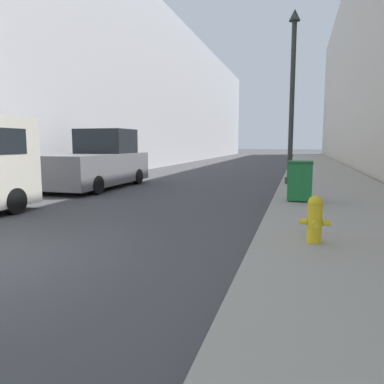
# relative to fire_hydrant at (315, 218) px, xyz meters

# --- Properties ---
(sidewalk_right) EXTENTS (3.86, 60.00, 0.15)m
(sidewalk_right) POSITION_rel_fire_hydrant_xyz_m (0.97, 15.90, -0.47)
(sidewalk_right) COLOR #9E998E
(sidewalk_right) RESTS_ON ground
(building_left_glass) EXTENTS (12.00, 60.00, 11.47)m
(building_left_glass) POSITION_rel_fire_hydrant_xyz_m (-15.73, 23.90, 5.19)
(building_left_glass) COLOR #BCBCC1
(building_left_glass) RESTS_ON ground
(fire_hydrant) EXTENTS (0.47, 0.35, 0.75)m
(fire_hydrant) POSITION_rel_fire_hydrant_xyz_m (0.00, 0.00, 0.00)
(fire_hydrant) COLOR yellow
(fire_hydrant) RESTS_ON sidewalk_right
(trash_bin) EXTENTS (0.65, 0.70, 1.08)m
(trash_bin) POSITION_rel_fire_hydrant_xyz_m (-0.24, 4.44, 0.16)
(trash_bin) COLOR #1E7538
(trash_bin) RESTS_ON sidewalk_right
(lamppost) EXTENTS (0.42, 0.42, 6.42)m
(lamppost) POSITION_rel_fire_hydrant_xyz_m (-0.61, 8.74, 3.11)
(lamppost) COLOR #2D332D
(lamppost) RESTS_ON sidewalk_right
(pickup_truck) EXTENTS (2.27, 5.34, 2.27)m
(pickup_truck) POSITION_rel_fire_hydrant_xyz_m (-7.78, 6.80, 0.39)
(pickup_truck) COLOR slate
(pickup_truck) RESTS_ON ground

